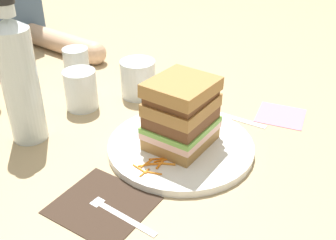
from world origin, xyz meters
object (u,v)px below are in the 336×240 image
(knife, at_px, (225,115))
(fork, at_px, (111,209))
(water_bottle, at_px, (20,79))
(juice_glass, at_px, (138,80))
(napkin_pink, at_px, (281,115))
(napkin_dark, at_px, (101,204))
(main_plate, at_px, (181,146))
(sandwich, at_px, (181,113))
(empty_tumbler_1, at_px, (81,90))
(empty_tumbler_0, at_px, (77,66))

(knife, bearing_deg, fork, -179.16)
(water_bottle, bearing_deg, juice_glass, -11.93)
(fork, bearing_deg, napkin_pink, -12.08)
(juice_glass, xyz_separation_m, water_bottle, (-0.26, 0.06, 0.09))
(napkin_dark, bearing_deg, fork, -89.81)
(napkin_pink, bearing_deg, water_bottle, 135.81)
(main_plate, bearing_deg, sandwich, -146.53)
(knife, distance_m, water_bottle, 0.42)
(sandwich, height_order, napkin_dark, sandwich)
(sandwich, relative_size, empty_tumbler_1, 1.54)
(juice_glass, height_order, empty_tumbler_0, empty_tumbler_0)
(fork, distance_m, water_bottle, 0.30)
(knife, bearing_deg, main_plate, 178.85)
(fork, distance_m, empty_tumbler_1, 0.35)
(knife, bearing_deg, empty_tumbler_1, 119.88)
(fork, distance_m, juice_glass, 0.39)
(napkin_dark, xyz_separation_m, napkin_pink, (0.43, -0.11, -0.00))
(main_plate, xyz_separation_m, fork, (-0.20, -0.01, -0.00))
(fork, bearing_deg, main_plate, 2.44)
(fork, height_order, napkin_pink, fork)
(main_plate, distance_m, knife, 0.16)
(napkin_pink, bearing_deg, empty_tumbler_0, 107.65)
(sandwich, bearing_deg, knife, -0.95)
(water_bottle, xyz_separation_m, napkin_pink, (0.37, -0.36, -0.12))
(juice_glass, xyz_separation_m, empty_tumbler_0, (-0.04, 0.16, 0.01))
(sandwich, bearing_deg, empty_tumbler_1, 89.13)
(napkin_pink, bearing_deg, fork, 167.92)
(sandwich, xyz_separation_m, juice_glass, (0.12, 0.21, -0.04))
(juice_glass, bearing_deg, napkin_dark, -149.00)
(napkin_pink, bearing_deg, knife, 126.42)
(main_plate, xyz_separation_m, knife, (0.16, -0.00, -0.01))
(fork, height_order, empty_tumbler_0, empty_tumbler_0)
(knife, bearing_deg, sandwich, 179.05)
(sandwich, xyz_separation_m, fork, (-0.20, -0.01, -0.08))
(empty_tumbler_1, distance_m, napkin_pink, 0.44)
(main_plate, height_order, napkin_pink, main_plate)
(sandwich, height_order, empty_tumbler_0, sandwich)
(empty_tumbler_0, bearing_deg, napkin_dark, -128.46)
(main_plate, distance_m, empty_tumbler_0, 0.38)
(empty_tumbler_1, height_order, napkin_pink, empty_tumbler_1)
(sandwich, xyz_separation_m, water_bottle, (-0.14, 0.26, 0.05))
(main_plate, bearing_deg, fork, -177.56)
(empty_tumbler_0, bearing_deg, juice_glass, -76.25)
(empty_tumbler_0, xyz_separation_m, napkin_pink, (0.15, -0.47, -0.04))
(napkin_pink, bearing_deg, sandwich, 156.72)
(juice_glass, bearing_deg, empty_tumbler_0, 103.75)
(empty_tumbler_0, height_order, napkin_pink, empty_tumbler_0)
(juice_glass, distance_m, empty_tumbler_1, 0.13)
(napkin_dark, relative_size, napkin_pink, 1.47)
(main_plate, distance_m, sandwich, 0.07)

